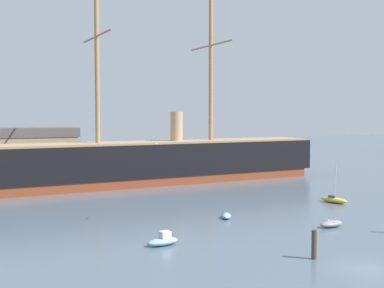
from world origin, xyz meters
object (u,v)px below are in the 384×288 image
Objects in this scene: tall_ship at (158,161)px; sailboat_mid_right at (334,200)px; dinghy_near_centre at (227,216)px; mooring_piling_nearest at (314,245)px; dinghy_foreground_right at (331,224)px; seagull_in_flight at (156,144)px; motorboat_foreground_left at (163,240)px.

tall_ship is 14.30× the size of sailboat_mid_right.
mooring_piling_nearest is (-0.93, -16.24, 0.87)m from dinghy_near_centre.
dinghy_foreground_right is (4.90, -37.52, -3.28)m from tall_ship.
dinghy_near_centre is 17.31m from sailboat_mid_right.
seagull_in_flight is (-24.99, -2.19, 7.85)m from sailboat_mid_right.
motorboat_foreground_left is 2.71× the size of seagull_in_flight.
tall_ship is 27.67× the size of dinghy_near_centre.
sailboat_mid_right reaches higher than motorboat_foreground_left.
motorboat_foreground_left is at bearing -105.69° from seagull_in_flight.
dinghy_foreground_right is at bearing -131.13° from sailboat_mid_right.
dinghy_foreground_right is at bearing -1.06° from motorboat_foreground_left.
seagull_in_flight reaches higher than dinghy_near_centre.
dinghy_near_centre is (-7.63, 8.02, -0.06)m from dinghy_foreground_right.
mooring_piling_nearest is at bearing -94.57° from tall_ship.
sailboat_mid_right is (27.32, 10.49, -0.01)m from motorboat_foreground_left.
seagull_in_flight is (2.33, 8.30, 7.84)m from motorboat_foreground_left.
motorboat_foreground_left is at bearing 137.43° from mooring_piling_nearest.
dinghy_foreground_right is 2.62× the size of seagull_in_flight.
seagull_in_flight is at bearing -174.99° from sailboat_mid_right.
motorboat_foreground_left is at bearing -143.12° from dinghy_near_centre.
sailboat_mid_right is at bearing 21.01° from motorboat_foreground_left.
mooring_piling_nearest reaches higher than motorboat_foreground_left.
tall_ship reaches higher than mooring_piling_nearest.
seagull_in_flight reaches higher than dinghy_foreground_right.
tall_ship is 23.15× the size of motorboat_foreground_left.
dinghy_near_centre is at bearing -95.28° from tall_ship.
tall_ship is 23.88× the size of dinghy_foreground_right.
mooring_piling_nearest is 19.59m from seagull_in_flight.
seagull_in_flight is (-7.91, 0.61, 7.99)m from dinghy_near_centre.
sailboat_mid_right reaches higher than dinghy_foreground_right.
tall_ship is at bearing 118.25° from sailboat_mid_right.
motorboat_foreground_left is 1.32× the size of mooring_piling_nearest.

